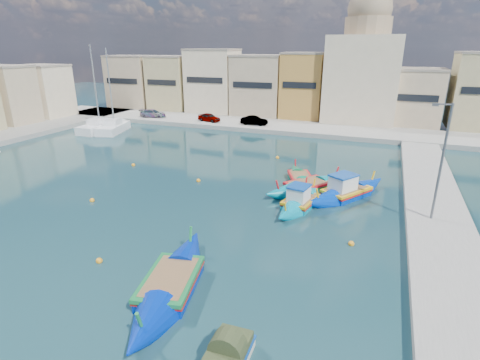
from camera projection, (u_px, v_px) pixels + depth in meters
The scene contains 16 objects.
ground at pixel (153, 220), 25.49m from camera, with size 160.00×160.00×0.00m, color #112D34.
east_quay at pixel (451, 271), 19.23m from camera, with size 4.00×70.00×0.50m, color gray.
north_quay at pixel (280, 127), 53.44m from camera, with size 80.00×8.00×0.60m, color gray.
north_townhouses at pixel (338, 90), 56.02m from camera, with size 83.20×7.87×10.19m.
church_block at pixel (364, 66), 54.28m from camera, with size 10.00×10.00×19.10m.
quay_street_lamp at pixel (441, 162), 23.30m from camera, with size 1.18×0.16×8.00m.
parked_cars at pixel (199, 117), 56.01m from camera, with size 21.00×2.34×1.25m.
luzzu_turquoise_cabin at pixel (346, 193), 29.24m from camera, with size 6.70×9.02×3.01m.
luzzu_blue_cabin at pixel (300, 202), 27.50m from camera, with size 3.13×7.80×2.69m.
luzzu_cyan_mid at pixel (308, 187), 30.58m from camera, with size 7.01×8.36×2.63m.
luzzu_green at pixel (300, 179), 32.70m from camera, with size 4.37×6.99×2.16m.
luzzu_blue_south at pixel (171, 285), 18.03m from camera, with size 4.32×10.16×2.86m.
tender_near at pixel (228, 357), 13.74m from camera, with size 1.50×2.66×1.29m.
yacht_north at pixel (119, 126), 53.12m from camera, with size 4.78×9.23×11.86m.
yacht_midnorth at pixel (107, 126), 53.19m from camera, with size 2.90×8.78×12.33m.
mooring_buoys at pixel (193, 192), 30.03m from camera, with size 22.06×23.35×0.36m.
Camera 1 is at (13.93, -19.34, 11.16)m, focal length 28.00 mm.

